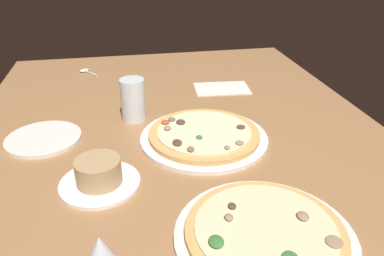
# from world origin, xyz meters

# --- Properties ---
(dining_table) EXTENTS (1.50, 1.10, 0.04)m
(dining_table) POSITION_xyz_m (0.00, 0.00, 0.02)
(dining_table) COLOR #996B42
(dining_table) RESTS_ON ground
(pizza_main) EXTENTS (0.32, 0.32, 0.03)m
(pizza_main) POSITION_xyz_m (-0.02, -0.06, 0.05)
(pizza_main) COLOR white
(pizza_main) RESTS_ON dining_table
(pizza_side) EXTENTS (0.31, 0.31, 0.03)m
(pizza_side) POSITION_xyz_m (-0.38, -0.08, 0.05)
(pizza_side) COLOR silver
(pizza_side) RESTS_ON dining_table
(ramekin_on_saucer) EXTENTS (0.17, 0.17, 0.06)m
(ramekin_on_saucer) POSITION_xyz_m (-0.17, 0.20, 0.06)
(ramekin_on_saucer) COLOR white
(ramekin_on_saucer) RESTS_ON dining_table
(water_glass) EXTENTS (0.07, 0.07, 0.12)m
(water_glass) POSITION_xyz_m (0.13, 0.11, 0.09)
(water_glass) COLOR silver
(water_glass) RESTS_ON dining_table
(side_plate) EXTENTS (0.19, 0.19, 0.01)m
(side_plate) POSITION_xyz_m (0.05, 0.34, 0.04)
(side_plate) COLOR silver
(side_plate) RESTS_ON dining_table
(paper_menu) EXTENTS (0.13, 0.19, 0.00)m
(paper_menu) POSITION_xyz_m (0.30, -0.19, 0.04)
(paper_menu) COLOR silver
(paper_menu) RESTS_ON dining_table
(spoon) EXTENTS (0.09, 0.07, 0.01)m
(spoon) POSITION_xyz_m (0.56, 0.27, 0.04)
(spoon) COLOR silver
(spoon) RESTS_ON dining_table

